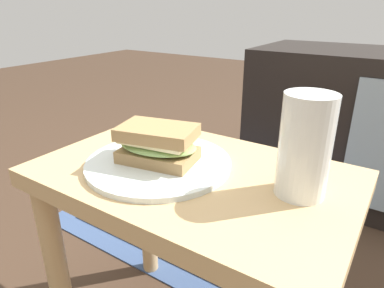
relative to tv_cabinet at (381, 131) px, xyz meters
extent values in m
cube|color=tan|center=(-0.23, -0.95, 0.15)|extent=(0.56, 0.36, 0.04)
cylinder|color=tan|center=(-0.48, -1.09, -0.08)|extent=(0.04, 0.04, 0.43)
cylinder|color=tan|center=(-0.48, -0.80, -0.08)|extent=(0.04, 0.04, 0.43)
cylinder|color=tan|center=(0.01, -0.80, -0.08)|extent=(0.04, 0.04, 0.43)
cube|color=black|center=(0.00, 0.00, 0.00)|extent=(0.96, 0.44, 0.58)
cylinder|color=silver|center=(-0.26, -0.23, 0.12)|extent=(0.08, 0.01, 0.01)
cylinder|color=silver|center=(-0.26, -0.23, -0.10)|extent=(0.08, 0.01, 0.01)
cube|color=#384C72|center=(-0.50, -0.43, -0.29)|extent=(0.92, 0.79, 0.01)
cube|color=slate|center=(-0.50, -0.43, -0.28)|extent=(0.75, 0.65, 0.00)
cylinder|color=silver|center=(-0.29, -0.97, 0.17)|extent=(0.27, 0.27, 0.01)
cube|color=#9E7A4C|center=(-0.29, -0.97, 0.19)|extent=(0.15, 0.11, 0.02)
ellipsoid|color=#8CB260|center=(-0.29, -0.97, 0.21)|extent=(0.16, 0.12, 0.02)
cube|color=beige|center=(-0.29, -0.97, 0.22)|extent=(0.13, 0.10, 0.01)
cube|color=#9E7A4C|center=(-0.29, -0.97, 0.23)|extent=(0.15, 0.12, 0.02)
cylinder|color=silver|center=(-0.05, -0.92, 0.25)|extent=(0.08, 0.08, 0.16)
cylinder|color=orange|center=(-0.05, -0.92, 0.23)|extent=(0.07, 0.07, 0.12)
cylinder|color=white|center=(-0.05, -0.92, 0.30)|extent=(0.07, 0.07, 0.01)
camera|label=1|loc=(0.07, -1.40, 0.44)|focal=31.78mm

